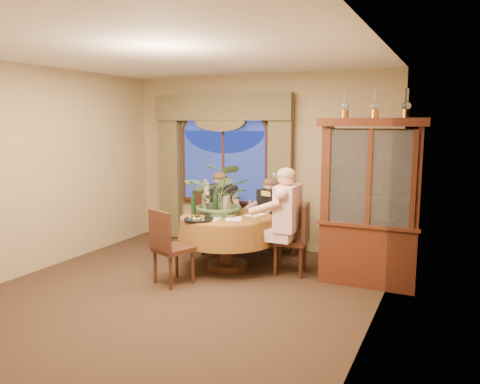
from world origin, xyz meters
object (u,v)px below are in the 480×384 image
at_px(person_pink, 287,223).
at_px(person_back, 220,212).
at_px(oil_lamp_left, 345,104).
at_px(chair_right, 290,239).
at_px(stoneware_vase, 227,205).
at_px(wine_bottle_1, 215,204).
at_px(person_scarf, 270,217).
at_px(olive_bowl, 231,215).
at_px(dining_table, 227,242).
at_px(centerpiece_plant, 222,170).
at_px(wine_bottle_3, 193,203).
at_px(china_cabinet, 371,203).
at_px(wine_bottle_2, 204,201).
at_px(wine_bottle_0, 215,200).
at_px(chair_front_left, 173,247).
at_px(oil_lamp_right, 406,103).
at_px(chair_back_right, 278,226).
at_px(oil_lamp_center, 375,104).
at_px(chair_back, 210,222).

bearing_deg(person_pink, person_back, 61.29).
relative_size(oil_lamp_left, chair_right, 0.35).
xyz_separation_m(stoneware_vase, wine_bottle_1, (-0.11, -0.14, 0.03)).
distance_m(person_scarf, olive_bowl, 0.95).
bearing_deg(olive_bowl, wine_bottle_1, 175.37).
distance_m(dining_table, centerpiece_plant, 1.02).
height_order(oil_lamp_left, wine_bottle_3, oil_lamp_left).
xyz_separation_m(oil_lamp_left, chair_right, (-0.67, -0.04, -1.79)).
xyz_separation_m(china_cabinet, wine_bottle_1, (-2.09, -0.21, -0.13)).
bearing_deg(wine_bottle_2, wine_bottle_0, 43.00).
xyz_separation_m(wine_bottle_0, wine_bottle_1, (0.13, -0.24, 0.00)).
distance_m(chair_right, chair_front_left, 1.58).
xyz_separation_m(person_scarf, wine_bottle_2, (-0.72, -0.76, 0.31)).
distance_m(chair_right, olive_bowl, 0.87).
height_order(dining_table, oil_lamp_right, oil_lamp_right).
relative_size(person_pink, wine_bottle_3, 4.44).
bearing_deg(stoneware_vase, chair_front_left, -105.32).
bearing_deg(centerpiece_plant, stoneware_vase, 19.75).
bearing_deg(oil_lamp_right, wine_bottle_0, 179.36).
height_order(wine_bottle_1, wine_bottle_3, same).
xyz_separation_m(person_scarf, stoneware_vase, (-0.37, -0.75, 0.28)).
bearing_deg(chair_back_right, chair_right, 149.88).
distance_m(oil_lamp_center, wine_bottle_2, 2.70).
relative_size(oil_lamp_center, person_pink, 0.23).
xyz_separation_m(oil_lamp_right, wine_bottle_1, (-2.45, -0.21, -1.35)).
height_order(stoneware_vase, wine_bottle_3, wine_bottle_3).
bearing_deg(wine_bottle_3, chair_back, 101.33).
xyz_separation_m(oil_lamp_left, person_scarf, (-1.25, 0.68, -1.66)).
bearing_deg(person_pink, wine_bottle_3, 93.79).
bearing_deg(person_back, chair_back, -3.43).
xyz_separation_m(oil_lamp_center, olive_bowl, (-1.83, -0.23, -1.49)).
height_order(chair_back_right, wine_bottle_0, wine_bottle_0).
distance_m(dining_table, china_cabinet, 2.04).
relative_size(chair_front_left, wine_bottle_1, 2.91).
bearing_deg(wine_bottle_1, oil_lamp_right, 4.93).
xyz_separation_m(person_back, person_scarf, (0.80, 0.14, -0.03)).
relative_size(oil_lamp_right, wine_bottle_2, 1.03).
xyz_separation_m(chair_back_right, wine_bottle_1, (-0.61, -0.87, 0.44)).
bearing_deg(chair_front_left, wine_bottle_2, 116.27).
height_order(chair_front_left, olive_bowl, chair_front_left).
bearing_deg(china_cabinet, person_pink, -171.08).
bearing_deg(oil_lamp_right, chair_front_left, -158.19).
height_order(chair_back_right, person_back, person_back).
height_order(wine_bottle_0, wine_bottle_3, same).
distance_m(chair_back, person_scarf, 0.97).
distance_m(stoneware_vase, centerpiece_plant, 0.50).
xyz_separation_m(dining_table, oil_lamp_left, (1.55, 0.18, 1.89)).
relative_size(stoneware_vase, wine_bottle_1, 0.80).
distance_m(dining_table, person_back, 0.92).
height_order(china_cabinet, chair_front_left, china_cabinet).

